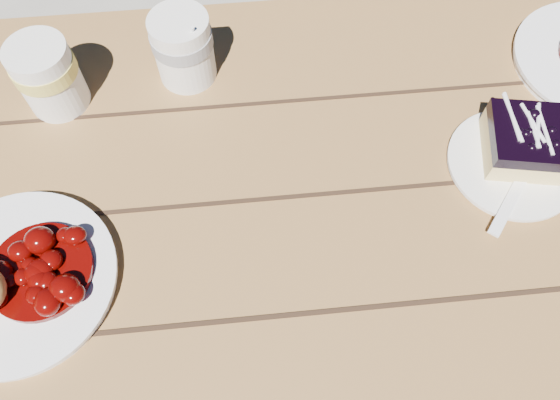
{
  "coord_description": "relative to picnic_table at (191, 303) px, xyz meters",
  "views": [
    {
      "loc": [
        0.11,
        -0.26,
        1.39
      ],
      "look_at": [
        0.14,
        0.05,
        0.81
      ],
      "focal_mm": 35.0,
      "sensor_mm": 36.0,
      "label": 1
    }
  ],
  "objects": [
    {
      "name": "ground",
      "position": [
        0.0,
        0.0,
        -0.59
      ],
      "size": [
        60.0,
        60.0,
        0.0
      ],
      "primitive_type": "plane",
      "color": "gray",
      "rests_on": "ground"
    },
    {
      "name": "picnic_table",
      "position": [
        0.0,
        0.0,
        0.0
      ],
      "size": [
        2.0,
        1.55,
        0.75
      ],
      "color": "brown",
      "rests_on": "ground"
    },
    {
      "name": "main_plate",
      "position": [
        -0.19,
        -0.01,
        0.17
      ],
      "size": [
        0.23,
        0.23,
        0.02
      ],
      "primitive_type": "cylinder",
      "color": "white",
      "rests_on": "picnic_table"
    },
    {
      "name": "goulash_stew",
      "position": [
        -0.16,
        -0.0,
        0.2
      ],
      "size": [
        0.13,
        0.13,
        0.04
      ],
      "primitive_type": null,
      "color": "#510402",
      "rests_on": "main_plate"
    },
    {
      "name": "dessert_plate",
      "position": [
        0.46,
        0.1,
        0.17
      ],
      "size": [
        0.17,
        0.17,
        0.01
      ],
      "primitive_type": "cylinder",
      "color": "white",
      "rests_on": "picnic_table"
    },
    {
      "name": "blueberry_cake",
      "position": [
        0.47,
        0.11,
        0.2
      ],
      "size": [
        0.11,
        0.11,
        0.06
      ],
      "rotation": [
        0.0,
        0.0,
        -0.19
      ],
      "color": "#F1D583",
      "rests_on": "dessert_plate"
    },
    {
      "name": "fork_dessert",
      "position": [
        0.44,
        0.04,
        0.17
      ],
      "size": [
        0.12,
        0.14,
        0.0
      ],
      "primitive_type": null,
      "rotation": [
        0.0,
        0.0,
        -0.68
      ],
      "color": "white",
      "rests_on": "dessert_plate"
    },
    {
      "name": "coffee_cup",
      "position": [
        0.03,
        0.31,
        0.21
      ],
      "size": [
        0.09,
        0.09,
        0.11
      ],
      "primitive_type": "cylinder",
      "color": "white",
      "rests_on": "picnic_table"
    },
    {
      "name": "second_cup",
      "position": [
        -0.16,
        0.27,
        0.21
      ],
      "size": [
        0.09,
        0.09,
        0.11
      ],
      "primitive_type": "cylinder",
      "color": "white",
      "rests_on": "picnic_table"
    }
  ]
}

